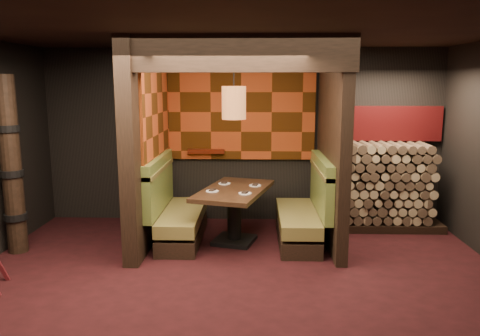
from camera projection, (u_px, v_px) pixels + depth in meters
name	position (u px, v px, depth m)	size (l,w,h in m)	color
floor	(236.00, 290.00, 5.27)	(6.50, 5.50, 0.02)	black
ceiling	(236.00, 26.00, 4.76)	(6.50, 5.50, 0.02)	black
wall_back	(243.00, 136.00, 7.73)	(6.50, 0.02, 2.85)	black
wall_front	(214.00, 261.00, 2.30)	(6.50, 0.02, 2.85)	black
partition_left	(147.00, 144.00, 6.68)	(0.20, 2.20, 2.85)	black
partition_right	(332.00, 144.00, 6.65)	(0.15, 2.10, 2.85)	black
header_beam	(236.00, 53.00, 5.49)	(2.85, 0.18, 0.44)	black
tapa_back_panel	(241.00, 112.00, 7.61)	(2.40, 0.06, 1.55)	#AB3F18
tapa_side_panel	(156.00, 114.00, 6.77)	(0.04, 1.85, 1.45)	#AB3F18
lacquer_shelf	(206.00, 151.00, 7.68)	(0.60, 0.12, 0.07)	#501508
booth_bench_left	(175.00, 214.00, 6.85)	(0.68, 1.60, 1.14)	black
booth_bench_right	(305.00, 215.00, 6.79)	(0.68, 1.60, 1.14)	black
dining_table	(234.00, 205.00, 6.71)	(1.20, 1.68, 0.80)	black
place_settings	(234.00, 188.00, 6.67)	(0.78, 0.81, 0.03)	white
pendant_lamp	(234.00, 103.00, 6.40)	(0.33, 0.33, 1.06)	#94562C
totem_column	(11.00, 167.00, 6.24)	(0.31, 0.31, 2.40)	black
firewood_stack	(386.00, 186.00, 7.39)	(1.73, 0.70, 1.36)	black
mosaic_header	(384.00, 123.00, 7.54)	(1.83, 0.10, 0.56)	maroon
bay_front_post	(335.00, 142.00, 6.90)	(0.08, 0.08, 2.85)	black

